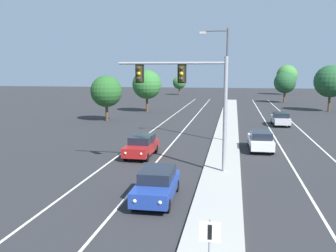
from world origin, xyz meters
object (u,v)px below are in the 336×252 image
(car_oncoming_blue, at_px, (157,184))
(tree_far_right_a, at_px, (285,82))
(street_lamp_median, at_px, (224,78))
(car_oncoming_red, at_px, (142,146))
(tree_far_right_b, at_px, (331,81))
(tree_far_left_a, at_px, (106,91))
(tree_far_left_b, at_px, (147,85))
(overhead_signal_mast, at_px, (191,90))
(tree_far_left_c, at_px, (179,83))
(car_receding_white, at_px, (261,140))
(median_sign_post, at_px, (210,245))
(car_receding_silver, at_px, (280,119))
(tree_far_right_c, at_px, (287,75))

(car_oncoming_blue, relative_size, tree_far_right_a, 0.72)
(street_lamp_median, distance_m, car_oncoming_red, 10.32)
(tree_far_right_b, bearing_deg, tree_far_left_a, -152.03)
(car_oncoming_blue, distance_m, tree_far_left_b, 39.72)
(overhead_signal_mast, xyz_separation_m, tree_far_left_c, (-11.71, 73.25, -2.04))
(car_receding_white, bearing_deg, car_oncoming_blue, -114.87)
(median_sign_post, relative_size, tree_far_left_a, 0.38)
(tree_far_right_b, bearing_deg, tree_far_left_b, -169.20)
(tree_far_left_c, bearing_deg, tree_far_right_b, -50.08)
(car_receding_white, distance_m, tree_far_right_a, 46.69)
(car_receding_silver, height_order, tree_far_left_a, tree_far_left_a)
(car_receding_silver, bearing_deg, median_sign_post, -99.91)
(median_sign_post, xyz_separation_m, car_receding_silver, (6.07, 34.71, -0.77))
(tree_far_right_b, bearing_deg, tree_far_right_a, 108.05)
(tree_far_right_c, bearing_deg, street_lamp_median, -102.04)
(tree_far_right_a, bearing_deg, car_oncoming_blue, -103.08)
(street_lamp_median, distance_m, tree_far_right_a, 44.31)
(tree_far_right_a, bearing_deg, tree_far_left_a, -129.63)
(median_sign_post, height_order, tree_far_left_c, tree_far_left_c)
(median_sign_post, bearing_deg, overhead_signal_mast, 99.24)
(car_receding_white, relative_size, tree_far_left_c, 0.90)
(car_oncoming_blue, distance_m, car_oncoming_red, 9.58)
(overhead_signal_mast, xyz_separation_m, car_oncoming_blue, (-1.04, -5.44, -4.47))
(car_oncoming_blue, height_order, tree_far_left_b, tree_far_left_b)
(car_oncoming_blue, xyz_separation_m, tree_far_right_a, (13.66, 58.80, 3.27))
(tree_far_left_b, relative_size, tree_far_right_a, 1.05)
(car_receding_silver, height_order, tree_far_right_b, tree_far_right_b)
(overhead_signal_mast, height_order, street_lamp_median, street_lamp_median)
(car_receding_silver, height_order, tree_far_left_b, tree_far_left_b)
(car_oncoming_red, distance_m, car_receding_white, 9.86)
(street_lamp_median, xyz_separation_m, tree_far_right_c, (14.58, 68.36, -0.63))
(car_oncoming_blue, bearing_deg, street_lamp_median, 79.94)
(median_sign_post, relative_size, tree_far_right_a, 0.35)
(car_oncoming_blue, relative_size, car_receding_white, 1.00)
(street_lamp_median, distance_m, car_receding_white, 6.61)
(tree_far_left_b, xyz_separation_m, tree_far_right_a, (23.42, 20.45, -0.20))
(street_lamp_median, bearing_deg, tree_far_left_a, 143.19)
(car_receding_white, distance_m, tree_far_right_b, 33.59)
(tree_far_right_a, bearing_deg, tree_far_left_b, -138.87)
(median_sign_post, relative_size, street_lamp_median, 0.22)
(car_receding_silver, bearing_deg, tree_far_left_c, 111.10)
(tree_far_left_a, relative_size, tree_far_right_a, 0.94)
(tree_far_right_c, bearing_deg, car_receding_white, -99.10)
(tree_far_right_c, distance_m, tree_far_right_a, 25.73)
(street_lamp_median, height_order, tree_far_right_a, street_lamp_median)
(street_lamp_median, distance_m, tree_far_left_a, 19.16)
(street_lamp_median, bearing_deg, car_oncoming_red, -131.07)
(car_oncoming_red, bearing_deg, tree_far_right_a, 71.36)
(tree_far_right_c, bearing_deg, tree_far_left_a, -117.65)
(car_oncoming_blue, xyz_separation_m, car_receding_silver, (9.22, 27.16, 0.00))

